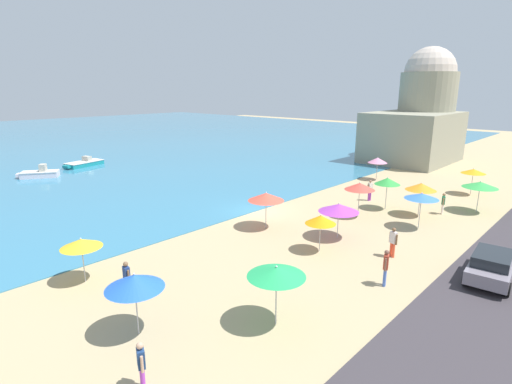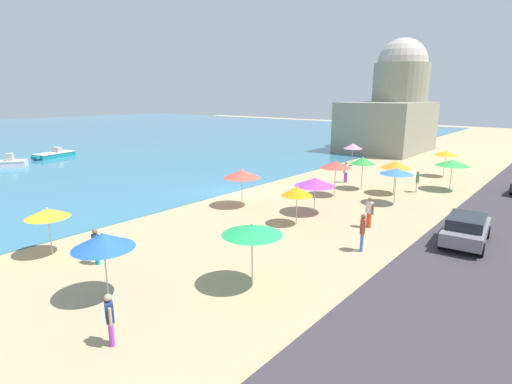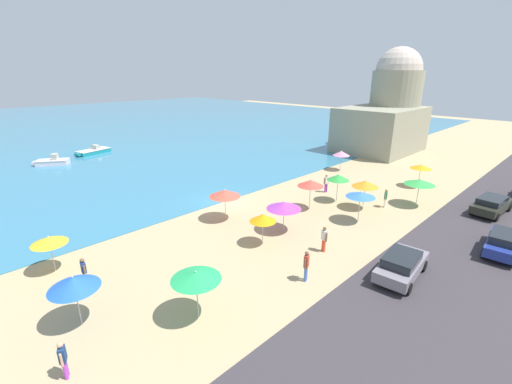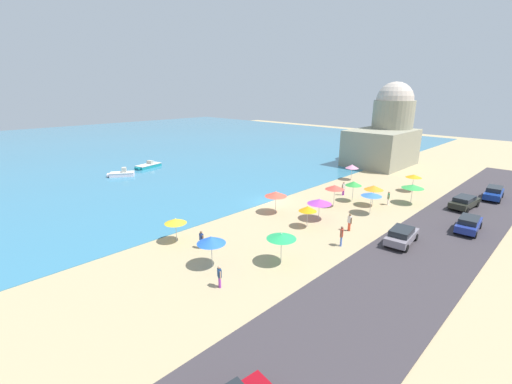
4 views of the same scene
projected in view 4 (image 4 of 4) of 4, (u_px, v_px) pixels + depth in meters
name	position (u px, v px, depth m)	size (l,w,h in m)	color
ground_plane	(269.00, 202.00, 40.59)	(160.00, 160.00, 0.00)	tan
sea	(90.00, 148.00, 77.57)	(150.00, 110.00, 0.05)	teal
coastal_road	(427.00, 250.00, 28.48)	(80.00, 8.00, 0.06)	#393338
beach_umbrella_0	(175.00, 221.00, 29.50)	(1.92, 1.92, 2.25)	#B2B2B7
beach_umbrella_1	(414.00, 176.00, 44.29)	(2.00, 2.00, 2.34)	#B2B2B7
beach_umbrella_2	(211.00, 240.00, 25.31)	(2.17, 2.17, 2.51)	#B2B2B7
beach_umbrella_3	(335.00, 187.00, 38.55)	(2.13, 2.13, 2.59)	#B2B2B7
beach_umbrella_4	(354.00, 183.00, 40.35)	(1.92, 1.92, 2.52)	#B2B2B7
beach_umbrella_5	(276.00, 194.00, 36.52)	(2.39, 2.39, 2.47)	#B2B2B7
beach_umbrella_6	(320.00, 201.00, 34.70)	(2.47, 2.47, 2.26)	#B2B2B7
beach_umbrella_7	(281.00, 236.00, 25.74)	(2.28, 2.28, 2.50)	#B2B2B7
beach_umbrella_8	(308.00, 209.00, 32.72)	(1.74, 1.74, 2.22)	#B2B2B7
beach_umbrella_9	(352.00, 166.00, 50.06)	(1.91, 1.91, 2.35)	#B2B2B7
beach_umbrella_10	(374.00, 188.00, 38.72)	(2.15, 2.15, 2.50)	#B2B2B7
beach_umbrella_11	(372.00, 194.00, 36.16)	(2.16, 2.16, 2.47)	#B2B2B7
beach_umbrella_12	(413.00, 186.00, 39.48)	(2.47, 2.47, 2.40)	#B2B2B7
bather_0	(350.00, 221.00, 32.15)	(0.33, 0.54, 1.70)	#EF4E2F
bather_1	(344.00, 188.00, 43.01)	(0.54, 0.33, 1.73)	purple
bather_2	(201.00, 239.00, 28.59)	(0.27, 0.57, 1.58)	teal
bather_3	(389.00, 198.00, 39.43)	(0.54, 0.33, 1.59)	white
bather_4	(219.00, 275.00, 22.93)	(0.35, 0.53, 1.62)	purple
bather_5	(342.00, 235.00, 29.01)	(0.54, 0.33, 1.80)	#4265BE
parked_car_0	(469.00, 224.00, 31.98)	(4.35, 2.12, 1.43)	navy
parked_car_1	(494.00, 193.00, 41.38)	(4.53, 2.13, 1.51)	navy
parked_car_3	(402.00, 235.00, 29.39)	(4.30, 2.23, 1.43)	gray
parked_car_4	(464.00, 202.00, 38.18)	(4.69, 2.24, 1.39)	#26271F
skiff_nearshore	(122.00, 174.00, 52.33)	(3.97, 3.26, 1.37)	silver
skiff_offshore	(148.00, 166.00, 58.30)	(4.93, 2.83, 1.11)	teal
harbor_fortress	(387.00, 134.00, 60.47)	(13.20, 9.07, 14.16)	gray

